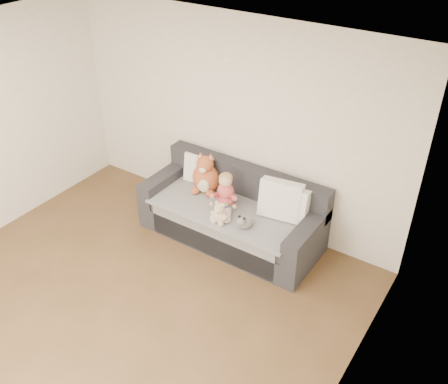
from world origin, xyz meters
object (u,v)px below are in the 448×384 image
sofa (233,215)px  teddy_bear (220,214)px  toddler (225,194)px  plush_cat (206,176)px  sippy_cup (227,207)px

sofa → teddy_bear: 0.48m
toddler → plush_cat: (-0.42, 0.20, 0.00)m
toddler → plush_cat: 0.47m
toddler → sippy_cup: size_ratio=3.75×
plush_cat → sofa: bearing=-28.0°
teddy_bear → sippy_cup: size_ratio=2.22×
plush_cat → sippy_cup: size_ratio=4.29×
teddy_bear → sippy_cup: 0.23m
teddy_bear → sippy_cup: (-0.05, 0.22, -0.05)m
plush_cat → teddy_bear: plush_cat is taller
plush_cat → teddy_bear: (0.53, -0.48, -0.09)m
teddy_bear → sippy_cup: teddy_bear is taller
toddler → sofa: bearing=51.6°
sofa → sippy_cup: sofa is taller
sofa → sippy_cup: 0.29m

